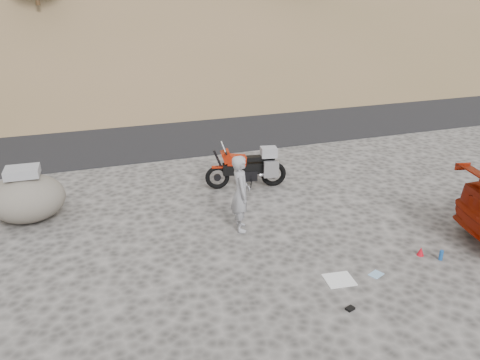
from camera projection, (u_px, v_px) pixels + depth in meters
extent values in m
plane|color=#3C3A37|center=(247.00, 244.00, 9.53)|extent=(140.00, 140.00, 0.00)
cube|color=black|center=(165.00, 128.00, 17.40)|extent=(120.00, 7.00, 0.05)
torus|color=black|center=(217.00, 177.00, 12.05)|extent=(0.64, 0.23, 0.63)
cylinder|color=black|center=(217.00, 177.00, 12.05)|extent=(0.20, 0.09, 0.19)
torus|color=black|center=(274.00, 174.00, 12.25)|extent=(0.68, 0.25, 0.67)
cylinder|color=black|center=(274.00, 174.00, 12.25)|extent=(0.22, 0.11, 0.21)
cylinder|color=black|center=(220.00, 164.00, 11.92)|extent=(0.36, 0.12, 0.77)
cylinder|color=black|center=(225.00, 151.00, 11.80)|extent=(0.15, 0.59, 0.04)
cube|color=black|center=(245.00, 168.00, 12.07)|extent=(1.17, 0.43, 0.29)
cube|color=black|center=(248.00, 175.00, 12.15)|extent=(0.47, 0.36, 0.27)
cube|color=#951B08|center=(236.00, 160.00, 11.95)|extent=(0.54, 0.37, 0.30)
cube|color=#951B08|center=(226.00, 156.00, 11.87)|extent=(0.34, 0.37, 0.34)
cube|color=silver|center=(224.00, 147.00, 11.76)|extent=(0.16, 0.30, 0.24)
cube|color=black|center=(254.00, 158.00, 12.00)|extent=(0.55, 0.30, 0.11)
cube|color=black|center=(268.00, 159.00, 12.07)|extent=(0.36, 0.23, 0.10)
cube|color=silver|center=(271.00, 169.00, 11.92)|extent=(0.40, 0.18, 0.43)
cube|color=silver|center=(267.00, 163.00, 12.37)|extent=(0.40, 0.18, 0.43)
cube|color=gray|center=(269.00, 152.00, 12.00)|extent=(0.45, 0.39, 0.25)
cube|color=#951B08|center=(217.00, 167.00, 11.94)|extent=(0.30, 0.16, 0.04)
cylinder|color=black|center=(251.00, 183.00, 12.06)|extent=(0.06, 0.20, 0.35)
cylinder|color=silver|center=(267.00, 174.00, 12.08)|extent=(0.44, 0.16, 0.12)
imported|color=gray|center=(241.00, 229.00, 10.14)|extent=(0.50, 0.67, 1.68)
ellipsoid|color=#5D5850|center=(27.00, 198.00, 10.33)|extent=(1.91, 1.73, 1.06)
cube|color=gray|center=(22.00, 172.00, 10.10)|extent=(0.67, 0.52, 0.18)
cube|color=white|center=(339.00, 280.00, 8.35)|extent=(0.55, 0.50, 0.02)
cylinder|color=#194D96|center=(441.00, 255.00, 8.94)|extent=(0.08, 0.08, 0.20)
cone|color=red|center=(421.00, 251.00, 9.10)|extent=(0.17, 0.17, 0.18)
cube|color=black|center=(350.00, 309.00, 7.57)|extent=(0.17, 0.14, 0.04)
cube|color=#85ADCE|center=(376.00, 274.00, 8.51)|extent=(0.31, 0.28, 0.01)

